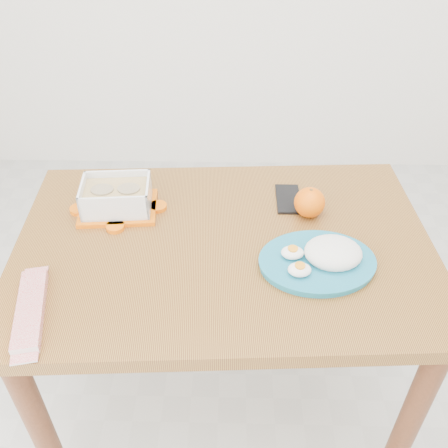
{
  "coord_description": "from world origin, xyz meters",
  "views": [
    {
      "loc": [
        -0.15,
        -0.79,
        1.59
      ],
      "look_at": [
        -0.17,
        0.17,
        0.81
      ],
      "focal_mm": 40.0,
      "sensor_mm": 36.0,
      "label": 1
    }
  ],
  "objects_px": {
    "food_container": "(117,197)",
    "smartphone": "(288,199)",
    "dining_table": "(224,274)",
    "orange_fruit": "(310,202)",
    "rice_plate": "(323,257)"
  },
  "relations": [
    {
      "from": "rice_plate",
      "to": "food_container",
      "type": "bearing_deg",
      "value": 152.94
    },
    {
      "from": "dining_table",
      "to": "food_container",
      "type": "distance_m",
      "value": 0.36
    },
    {
      "from": "orange_fruit",
      "to": "food_container",
      "type": "bearing_deg",
      "value": 178.86
    },
    {
      "from": "dining_table",
      "to": "orange_fruit",
      "type": "distance_m",
      "value": 0.3
    },
    {
      "from": "orange_fruit",
      "to": "smartphone",
      "type": "distance_m",
      "value": 0.09
    },
    {
      "from": "dining_table",
      "to": "smartphone",
      "type": "distance_m",
      "value": 0.28
    },
    {
      "from": "orange_fruit",
      "to": "dining_table",
      "type": "bearing_deg",
      "value": -152.35
    },
    {
      "from": "food_container",
      "to": "orange_fruit",
      "type": "relative_size",
      "value": 2.64
    },
    {
      "from": "orange_fruit",
      "to": "smartphone",
      "type": "bearing_deg",
      "value": 126.58
    },
    {
      "from": "food_container",
      "to": "smartphone",
      "type": "xyz_separation_m",
      "value": [
        0.47,
        0.06,
        -0.04
      ]
    },
    {
      "from": "dining_table",
      "to": "smartphone",
      "type": "relative_size",
      "value": 8.19
    },
    {
      "from": "food_container",
      "to": "smartphone",
      "type": "distance_m",
      "value": 0.48
    },
    {
      "from": "food_container",
      "to": "smartphone",
      "type": "height_order",
      "value": "food_container"
    },
    {
      "from": "smartphone",
      "to": "rice_plate",
      "type": "bearing_deg",
      "value": -76.98
    },
    {
      "from": "smartphone",
      "to": "dining_table",
      "type": "bearing_deg",
      "value": -133.83
    }
  ]
}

